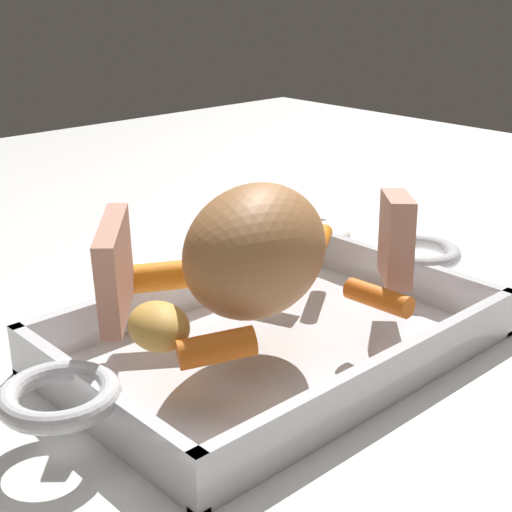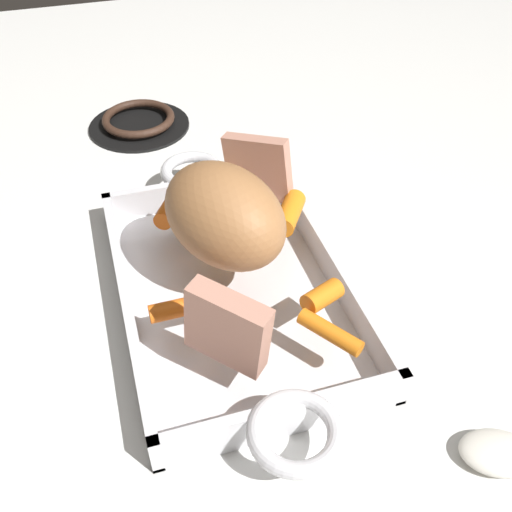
# 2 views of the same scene
# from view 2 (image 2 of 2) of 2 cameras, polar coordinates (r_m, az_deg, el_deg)

# --- Properties ---
(ground_plane) EXTENTS (1.93, 1.93, 0.00)m
(ground_plane) POSITION_cam_2_polar(r_m,az_deg,el_deg) (0.62, -2.30, -4.10)
(ground_plane) COLOR silver
(roasting_dish) EXTENTS (0.46, 0.23, 0.05)m
(roasting_dish) POSITION_cam_2_polar(r_m,az_deg,el_deg) (0.61, -2.34, -3.15)
(roasting_dish) COLOR silver
(roasting_dish) RESTS_ON ground_plane
(pork_roast) EXTENTS (0.17, 0.15, 0.10)m
(pork_roast) POSITION_cam_2_polar(r_m,az_deg,el_deg) (0.57, -3.18, 4.02)
(pork_roast) COLOR #A87042
(pork_roast) RESTS_ON roasting_dish
(roast_slice_outer) EXTENTS (0.07, 0.07, 0.08)m
(roast_slice_outer) POSITION_cam_2_polar(r_m,az_deg,el_deg) (0.66, 0.21, 8.62)
(roast_slice_outer) COLOR tan
(roast_slice_outer) RESTS_ON roasting_dish
(roast_slice_thick) EXTENTS (0.07, 0.07, 0.08)m
(roast_slice_thick) POSITION_cam_2_polar(r_m,az_deg,el_deg) (0.48, -2.83, -7.09)
(roast_slice_thick) COLOR tan
(roast_slice_thick) RESTS_ON roasting_dish
(baby_carrot_center_left) EXTENTS (0.02, 0.06, 0.02)m
(baby_carrot_center_left) POSITION_cam_2_polar(r_m,az_deg,el_deg) (0.54, -7.49, -5.08)
(baby_carrot_center_left) COLOR orange
(baby_carrot_center_left) RESTS_ON roasting_dish
(baby_carrot_southeast) EXTENTS (0.06, 0.05, 0.02)m
(baby_carrot_southeast) POSITION_cam_2_polar(r_m,az_deg,el_deg) (0.52, 7.30, -7.44)
(baby_carrot_southeast) COLOR orange
(baby_carrot_southeast) RESTS_ON roasting_dish
(baby_carrot_long) EXTENTS (0.06, 0.04, 0.03)m
(baby_carrot_long) POSITION_cam_2_polar(r_m,az_deg,el_deg) (0.65, -8.47, 4.57)
(baby_carrot_long) COLOR orange
(baby_carrot_long) RESTS_ON roasting_dish
(baby_carrot_center_right) EXTENTS (0.04, 0.05, 0.02)m
(baby_carrot_center_right) POSITION_cam_2_polar(r_m,az_deg,el_deg) (0.54, 6.53, -3.94)
(baby_carrot_center_right) COLOR orange
(baby_carrot_center_right) RESTS_ON roasting_dish
(baby_carrot_southwest) EXTENTS (0.06, 0.05, 0.03)m
(baby_carrot_southwest) POSITION_cam_2_polar(r_m,az_deg,el_deg) (0.63, 3.31, 4.26)
(baby_carrot_southwest) COLOR orange
(baby_carrot_southwest) RESTS_ON roasting_dish
(potato_near_roast) EXTENTS (0.05, 0.06, 0.03)m
(potato_near_roast) POSITION_cam_2_polar(r_m,az_deg,el_deg) (0.66, -4.65, 6.48)
(potato_near_roast) COLOR gold
(potato_near_roast) RESTS_ON roasting_dish
(stove_burner_rear) EXTENTS (0.15, 0.15, 0.02)m
(stove_burner_rear) POSITION_cam_2_polar(r_m,az_deg,el_deg) (0.92, -11.44, 12.79)
(stove_burner_rear) COLOR black
(stove_burner_rear) RESTS_ON ground_plane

